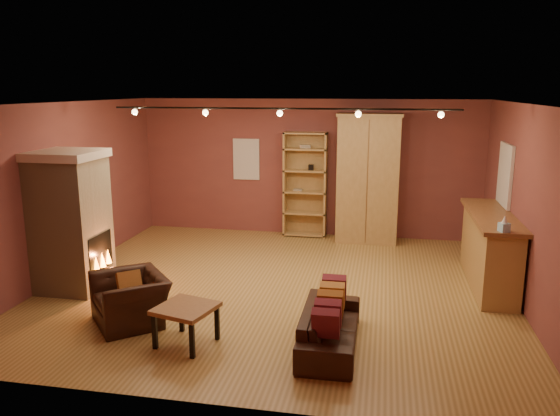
% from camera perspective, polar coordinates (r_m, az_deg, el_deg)
% --- Properties ---
extents(floor, '(7.00, 7.00, 0.00)m').
position_cam_1_polar(floor, '(8.52, -0.28, -8.29)').
color(floor, olive).
rests_on(floor, ground).
extents(ceiling, '(7.00, 7.00, 0.00)m').
position_cam_1_polar(ceiling, '(7.97, -0.30, 10.88)').
color(ceiling, brown).
rests_on(ceiling, back_wall).
extents(back_wall, '(7.00, 0.02, 2.80)m').
position_cam_1_polar(back_wall, '(11.29, 2.92, 4.21)').
color(back_wall, brown).
rests_on(back_wall, floor).
extents(left_wall, '(0.02, 6.50, 2.80)m').
position_cam_1_polar(left_wall, '(9.44, -21.62, 1.71)').
color(left_wall, brown).
rests_on(left_wall, floor).
extents(right_wall, '(0.02, 6.50, 2.80)m').
position_cam_1_polar(right_wall, '(8.22, 24.40, -0.03)').
color(right_wall, brown).
rests_on(right_wall, floor).
extents(fireplace, '(1.01, 0.98, 2.12)m').
position_cam_1_polar(fireplace, '(8.77, -20.98, -1.29)').
color(fireplace, tan).
rests_on(fireplace, floor).
extents(back_window, '(0.56, 0.04, 0.86)m').
position_cam_1_polar(back_window, '(11.50, -3.54, 5.11)').
color(back_window, silver).
rests_on(back_window, back_wall).
extents(bookcase, '(0.88, 0.34, 2.15)m').
position_cam_1_polar(bookcase, '(11.23, 2.68, 2.58)').
color(bookcase, tan).
rests_on(bookcase, floor).
extents(armoire, '(1.25, 0.71, 2.54)m').
position_cam_1_polar(armoire, '(10.89, 9.17, 3.09)').
color(armoire, tan).
rests_on(armoire, floor).
extents(bar_counter, '(0.64, 2.39, 1.14)m').
position_cam_1_polar(bar_counter, '(9.05, 21.04, -4.03)').
color(bar_counter, tan).
rests_on(bar_counter, floor).
extents(tissue_box, '(0.15, 0.15, 0.21)m').
position_cam_1_polar(tissue_box, '(7.84, 22.39, -1.67)').
color(tissue_box, '#97D0F2').
rests_on(tissue_box, bar_counter).
extents(right_window, '(0.05, 0.90, 1.00)m').
position_cam_1_polar(right_window, '(9.52, 22.47, 3.24)').
color(right_window, silver).
rests_on(right_window, right_wall).
extents(loveseat, '(0.49, 1.64, 0.71)m').
position_cam_1_polar(loveseat, '(6.62, 5.25, -11.47)').
color(loveseat, black).
rests_on(loveseat, floor).
extents(armchair, '(1.12, 1.16, 0.85)m').
position_cam_1_polar(armchair, '(7.44, -15.40, -8.38)').
color(armchair, black).
rests_on(armchair, floor).
extents(coffee_table, '(0.78, 0.78, 0.48)m').
position_cam_1_polar(coffee_table, '(6.70, -9.81, -10.64)').
color(coffee_table, brown).
rests_on(coffee_table, floor).
extents(track_rail, '(5.20, 0.09, 0.13)m').
position_cam_1_polar(track_rail, '(8.17, -0.02, 10.15)').
color(track_rail, black).
rests_on(track_rail, ceiling).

